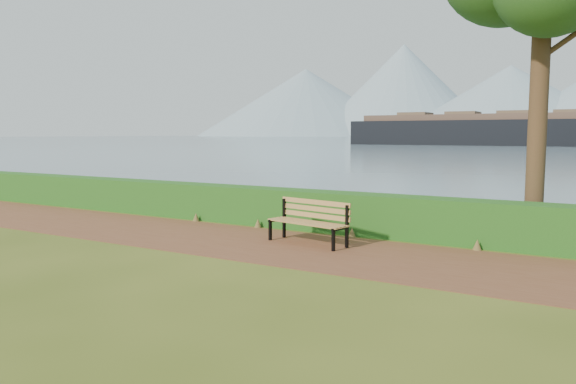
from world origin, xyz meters
The scene contains 5 objects.
ground centered at (0.00, 0.00, 0.00)m, with size 140.00×140.00×0.00m, color #415017.
path centered at (0.00, 0.30, 0.01)m, with size 40.00×3.40×0.01m, color brown.
hedge centered at (0.00, 2.60, 0.50)m, with size 32.00×0.85×1.00m, color #183F12.
bench centered at (1.10, 0.88, 0.57)m, with size 2.03×0.94×0.98m.
cargo_ship centered at (-6.66, 109.46, 3.20)m, with size 70.93×12.09×21.49m.
Camera 1 is at (7.04, -10.07, 2.48)m, focal length 35.00 mm.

